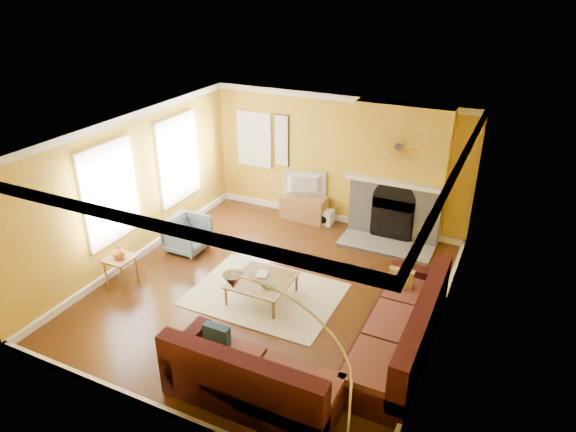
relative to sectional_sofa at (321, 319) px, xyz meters
The scene contains 27 objects.
floor 1.66m from the sectional_sofa, 143.96° to the left, with size 5.50×6.00×0.02m, color #552D11.
ceiling 2.77m from the sectional_sofa, 143.96° to the left, with size 5.50×6.00×0.02m, color white.
wall_back 4.25m from the sectional_sofa, 108.10° to the left, with size 5.50×0.02×2.70m, color gold.
wall_front 2.60m from the sectional_sofa, 121.93° to the right, with size 5.50×0.02×2.70m, color gold.
wall_left 4.25m from the sectional_sofa, 166.95° to the left, with size 0.02×6.00×2.70m, color gold.
wall_right 1.96m from the sectional_sofa, 32.58° to the left, with size 0.02×6.00×2.70m, color gold.
baseboard 1.64m from the sectional_sofa, 143.96° to the left, with size 5.50×6.00×0.12m, color white, non-canonical shape.
crown_molding 2.71m from the sectional_sofa, 143.96° to the left, with size 5.50×6.00×0.12m, color white, non-canonical shape.
window_left_near 4.71m from the sectional_sofa, 150.83° to the left, with size 0.06×1.22×1.72m, color white.
window_left_far 4.16m from the sectional_sofa, behind, with size 0.06×1.22×1.72m, color white.
window_back 5.16m from the sectional_sofa, 129.29° to the left, with size 0.82×0.06×1.22m, color white.
wall_art 4.80m from the sectional_sofa, 123.02° to the left, with size 0.34×0.04×1.14m, color white.
fireplace 3.85m from the sectional_sofa, 89.09° to the left, with size 1.80×0.40×2.70m, color gray, non-canonical shape.
mantel 3.59m from the sectional_sofa, 89.03° to the left, with size 1.92×0.22×0.08m, color white.
hearth 3.22m from the sectional_sofa, 88.93° to the left, with size 1.80×0.70×0.06m, color gray.
sunburst 3.82m from the sectional_sofa, 89.03° to the left, with size 0.70×0.04×0.70m, color olive, non-canonical shape.
rug 1.57m from the sectional_sofa, 149.67° to the left, with size 2.40×1.80×0.02m, color beige.
sectional_sofa is the anchor object (origin of this frame).
coffee_table 1.47m from the sectional_sofa, 153.50° to the left, with size 0.94×0.94×0.37m, color white, non-canonical shape.
media_console 4.12m from the sectional_sofa, 117.28° to the left, with size 0.97×0.43×0.53m, color olive.
tv 4.13m from the sectional_sofa, 117.28° to the left, with size 0.91×0.12×0.53m, color black.
subwoofer 3.92m from the sectional_sofa, 110.63° to the left, with size 0.30×0.30×0.30m, color white.
armchair 3.65m from the sectional_sofa, 156.39° to the left, with size 0.71×0.73×0.67m, color slate.
side_table 3.69m from the sectional_sofa, behind, with size 0.45×0.45×0.50m, color olive, non-canonical shape.
vase 3.69m from the sectional_sofa, behind, with size 0.22×0.22×0.23m, color orange.
book 1.62m from the sectional_sofa, 152.74° to the left, with size 0.18×0.24×0.02m, color white.
arc_lamp 2.02m from the sectional_sofa, 76.06° to the right, with size 1.38×0.36×2.17m, color silver, non-canonical shape.
Camera 1 is at (3.41, -6.44, 4.90)m, focal length 32.00 mm.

